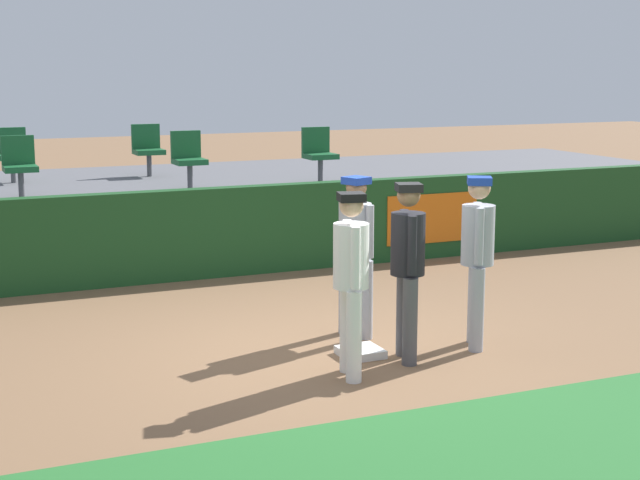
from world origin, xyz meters
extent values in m
plane|color=brown|center=(0.00, 0.00, 0.00)|extent=(60.00, 60.00, 0.00)
cube|color=#26662B|center=(0.00, -3.03, 0.00)|extent=(18.00, 2.80, 0.01)
cube|color=white|center=(0.20, -0.10, 0.04)|extent=(0.40, 0.40, 0.08)
cylinder|color=white|center=(-0.12, -0.48, 0.42)|extent=(0.14, 0.14, 0.84)
cylinder|color=white|center=(-0.20, -0.78, 0.42)|extent=(0.14, 0.14, 0.84)
cylinder|color=white|center=(-0.16, -0.63, 1.14)|extent=(0.39, 0.39, 0.59)
sphere|color=tan|center=(-0.16, -0.63, 1.60)|extent=(0.22, 0.22, 0.22)
cube|color=black|center=(-0.16, -0.63, 1.67)|extent=(0.28, 0.28, 0.08)
cylinder|color=white|center=(-0.11, -0.44, 1.16)|extent=(0.09, 0.09, 0.56)
cylinder|color=white|center=(-0.21, -0.82, 1.16)|extent=(0.09, 0.09, 0.56)
ellipsoid|color=brown|center=(-0.02, -0.46, 0.92)|extent=(0.16, 0.22, 0.28)
cylinder|color=#9EA3AD|center=(1.49, -0.14, 0.43)|extent=(0.15, 0.15, 0.86)
cylinder|color=#9EA3AD|center=(1.34, -0.41, 0.43)|extent=(0.15, 0.15, 0.86)
cylinder|color=#9EA3AD|center=(1.42, -0.27, 1.16)|extent=(0.45, 0.45, 0.60)
sphere|color=tan|center=(1.42, -0.27, 1.63)|extent=(0.22, 0.22, 0.22)
cube|color=#193899|center=(1.42, -0.27, 1.71)|extent=(0.32, 0.32, 0.08)
cylinder|color=#9EA3AD|center=(1.51, -0.10, 1.18)|extent=(0.09, 0.09, 0.57)
cylinder|color=#9EA3AD|center=(1.32, -0.45, 1.18)|extent=(0.09, 0.09, 0.57)
cylinder|color=#9EA3AD|center=(0.42, 0.72, 0.42)|extent=(0.14, 0.14, 0.84)
cylinder|color=#9EA3AD|center=(0.52, 0.43, 0.42)|extent=(0.14, 0.14, 0.84)
cylinder|color=#9EA3AD|center=(0.47, 0.57, 1.13)|extent=(0.42, 0.42, 0.59)
sphere|color=#8C6647|center=(0.47, 0.57, 1.59)|extent=(0.22, 0.22, 0.22)
cube|color=#193899|center=(0.47, 0.57, 1.66)|extent=(0.30, 0.30, 0.08)
cylinder|color=#9EA3AD|center=(0.40, 0.76, 1.15)|extent=(0.09, 0.09, 0.55)
cylinder|color=#9EA3AD|center=(0.54, 0.39, 1.15)|extent=(0.09, 0.09, 0.55)
cylinder|color=#4C4C51|center=(0.60, -0.24, 0.43)|extent=(0.15, 0.15, 0.85)
cylinder|color=#4C4C51|center=(0.51, -0.54, 0.43)|extent=(0.15, 0.15, 0.85)
cylinder|color=black|center=(0.56, -0.39, 1.15)|extent=(0.41, 0.41, 0.60)
sphere|color=#8C6647|center=(0.56, -0.39, 1.62)|extent=(0.22, 0.22, 0.22)
cube|color=black|center=(0.56, -0.39, 1.70)|extent=(0.29, 0.29, 0.08)
cylinder|color=black|center=(0.61, -0.20, 1.17)|extent=(0.09, 0.09, 0.56)
cylinder|color=black|center=(0.50, -0.58, 1.17)|extent=(0.09, 0.09, 0.56)
cube|color=#19471E|center=(0.00, 3.95, 0.61)|extent=(18.00, 0.24, 1.21)
cube|color=orange|center=(3.28, 3.82, 0.61)|extent=(1.50, 0.02, 0.73)
cube|color=#59595E|center=(0.00, 6.52, 0.52)|extent=(18.00, 4.80, 1.04)
cylinder|color=#4C4C51|center=(-2.26, 7.12, 1.24)|extent=(0.08, 0.08, 0.40)
cube|color=#19592D|center=(-2.26, 7.12, 1.44)|extent=(0.47, 0.44, 0.08)
cube|color=#19592D|center=(-2.26, 7.31, 1.68)|extent=(0.47, 0.06, 0.40)
cylinder|color=#4C4C51|center=(0.04, 5.32, 1.24)|extent=(0.08, 0.08, 0.40)
cube|color=#19592D|center=(0.04, 5.32, 1.44)|extent=(0.45, 0.44, 0.08)
cube|color=#19592D|center=(0.04, 5.51, 1.68)|extent=(0.45, 0.06, 0.40)
cylinder|color=#4C4C51|center=(-0.13, 7.12, 1.24)|extent=(0.08, 0.08, 0.40)
cube|color=#19592D|center=(-0.13, 7.12, 1.44)|extent=(0.46, 0.44, 0.08)
cube|color=#19592D|center=(-0.13, 7.31, 1.68)|extent=(0.46, 0.06, 0.40)
cylinder|color=#4C4C51|center=(2.14, 5.32, 1.24)|extent=(0.08, 0.08, 0.40)
cube|color=#19592D|center=(2.14, 5.32, 1.44)|extent=(0.46, 0.44, 0.08)
cube|color=#19592D|center=(2.14, 5.51, 1.68)|extent=(0.46, 0.06, 0.40)
cylinder|color=#4C4C51|center=(-2.34, 5.32, 1.24)|extent=(0.08, 0.08, 0.40)
cube|color=#19592D|center=(-2.34, 5.32, 1.44)|extent=(0.44, 0.44, 0.08)
cube|color=#19592D|center=(-2.34, 5.51, 1.68)|extent=(0.44, 0.06, 0.40)
camera|label=1|loc=(-3.82, -8.32, 2.85)|focal=54.00mm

